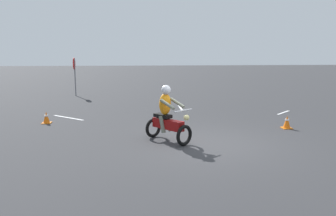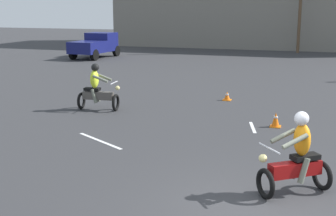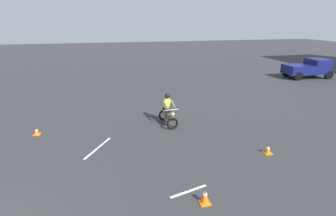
{
  "view_description": "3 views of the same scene",
  "coord_description": "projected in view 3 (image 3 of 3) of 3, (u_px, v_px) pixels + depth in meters",
  "views": [
    {
      "loc": [
        -8.93,
        2.09,
        2.57
      ],
      "look_at": [
        0.38,
        1.15,
        1.0
      ],
      "focal_mm": 35.0,
      "sensor_mm": 36.0,
      "label": 1
    },
    {
      "loc": [
        0.82,
        -7.79,
        3.61
      ],
      "look_at": [
        -3.18,
        3.95,
        0.9
      ],
      "focal_mm": 50.0,
      "sensor_mm": 36.0,
      "label": 2
    },
    {
      "loc": [
        5.45,
        3.76,
        5.14
      ],
      "look_at": [
        -6.75,
        6.76,
        0.9
      ],
      "focal_mm": 28.0,
      "sensor_mm": 36.0,
      "label": 3
    }
  ],
  "objects": [
    {
      "name": "traffic_cone_far_right",
      "position": [
        37.0,
        132.0,
        12.31
      ],
      "size": [
        0.32,
        0.32,
        0.31
      ],
      "color": "orange",
      "rests_on": "ground"
    },
    {
      "name": "motorcycle_rider_background",
      "position": [
        168.0,
        111.0,
        13.34
      ],
      "size": [
        1.54,
        0.77,
        1.66
      ],
      "rotation": [
        0.0,
        0.0,
        4.81
      ],
      "color": "black",
      "rests_on": "ground"
    },
    {
      "name": "pickup_truck",
      "position": [
        308.0,
        68.0,
        24.15
      ],
      "size": [
        2.17,
        4.23,
        1.73
      ],
      "rotation": [
        0.0,
        0.0,
        -0.06
      ],
      "color": "black",
      "rests_on": "ground"
    },
    {
      "name": "traffic_cone_mid_center",
      "position": [
        268.0,
        150.0,
        10.56
      ],
      "size": [
        0.32,
        0.32,
        0.34
      ],
      "color": "orange",
      "rests_on": "ground"
    },
    {
      "name": "traffic_cone_mid_left",
      "position": [
        205.0,
        197.0,
        7.67
      ],
      "size": [
        0.32,
        0.32,
        0.46
      ],
      "color": "orange",
      "rests_on": "ground"
    },
    {
      "name": "lane_stripe_n",
      "position": [
        189.0,
        191.0,
        8.26
      ],
      "size": [
        0.43,
        1.32,
        0.01
      ],
      "primitive_type": "cube",
      "rotation": [
        0.0,
        0.0,
        3.4
      ],
      "color": "silver",
      "rests_on": "ground"
    },
    {
      "name": "lane_stripe_nw",
      "position": [
        98.0,
        148.0,
        11.07
      ],
      "size": [
        1.81,
        1.13,
        0.01
      ],
      "primitive_type": "cube",
      "rotation": [
        0.0,
        0.0,
        4.18
      ],
      "color": "silver",
      "rests_on": "ground"
    }
  ]
}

